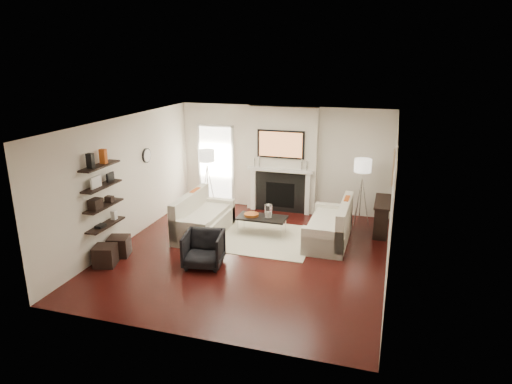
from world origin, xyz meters
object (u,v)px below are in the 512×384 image
(loveseat_left_base, at_px, (204,225))
(armchair, at_px, (204,248))
(lamp_left_shade, at_px, (207,156))
(lamp_right_shade, at_px, (363,165))
(coffee_table, at_px, (262,218))
(ottoman_near, at_px, (119,246))
(loveseat_right_base, at_px, (328,233))

(loveseat_left_base, xyz_separation_m, armchair, (0.63, -1.50, 0.16))
(lamp_left_shade, distance_m, lamp_right_shade, 3.90)
(coffee_table, height_order, ottoman_near, coffee_table)
(armchair, relative_size, lamp_right_shade, 1.87)
(coffee_table, relative_size, lamp_left_shade, 2.75)
(coffee_table, xyz_separation_m, lamp_right_shade, (2.06, 1.33, 1.05))
(loveseat_right_base, bearing_deg, lamp_right_shade, 66.77)
(lamp_right_shade, bearing_deg, coffee_table, -147.23)
(coffee_table, distance_m, armchair, 1.97)
(coffee_table, height_order, lamp_right_shade, lamp_right_shade)
(coffee_table, bearing_deg, loveseat_left_base, -163.92)
(loveseat_left_base, relative_size, ottoman_near, 4.50)
(loveseat_left_base, height_order, lamp_right_shade, lamp_right_shade)
(lamp_right_shade, relative_size, ottoman_near, 1.00)
(loveseat_left_base, bearing_deg, lamp_left_shade, 109.78)
(lamp_left_shade, height_order, ottoman_near, lamp_left_shade)
(loveseat_left_base, bearing_deg, ottoman_near, -127.39)
(armchair, relative_size, ottoman_near, 1.87)
(loveseat_left_base, bearing_deg, armchair, -67.18)
(loveseat_left_base, height_order, loveseat_right_base, same)
(lamp_left_shade, xyz_separation_m, lamp_right_shade, (3.90, 0.07, 0.00))
(coffee_table, relative_size, lamp_right_shade, 2.75)
(loveseat_right_base, height_order, lamp_right_shade, lamp_right_shade)
(loveseat_right_base, relative_size, coffee_table, 1.64)
(ottoman_near, bearing_deg, armchair, 2.24)
(loveseat_right_base, bearing_deg, coffee_table, -179.39)
(lamp_left_shade, relative_size, lamp_right_shade, 1.00)
(loveseat_right_base, relative_size, ottoman_near, 4.50)
(lamp_left_shade, relative_size, ottoman_near, 1.00)
(loveseat_right_base, distance_m, ottoman_near, 4.41)
(loveseat_right_base, height_order, ottoman_near, loveseat_right_base)
(coffee_table, distance_m, ottoman_near, 3.14)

